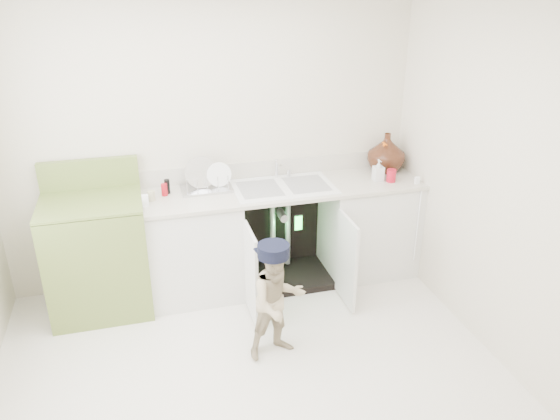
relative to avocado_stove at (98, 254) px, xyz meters
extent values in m
plane|color=beige|center=(1.00, -1.18, -0.49)|extent=(3.50, 3.50, 0.00)
cube|color=beige|center=(1.00, 0.32, 0.76)|extent=(3.50, 2.50, 0.02)
cube|color=beige|center=(1.00, -2.68, 0.76)|extent=(3.50, 2.50, 0.02)
cube|color=beige|center=(2.75, -1.18, 0.76)|extent=(2.50, 3.00, 0.02)
cube|color=silver|center=(0.75, 0.02, -0.06)|extent=(0.80, 0.60, 0.86)
cube|color=silver|center=(2.35, 0.02, -0.06)|extent=(0.80, 0.60, 0.86)
cube|color=black|center=(1.55, 0.29, -0.06)|extent=(0.80, 0.06, 0.86)
cube|color=black|center=(1.55, 0.02, -0.46)|extent=(0.80, 0.60, 0.06)
cylinder|color=gray|center=(1.48, 0.12, -0.04)|extent=(0.05, 0.05, 0.70)
cylinder|color=gray|center=(1.62, 0.12, -0.04)|extent=(0.05, 0.05, 0.70)
cylinder|color=gray|center=(1.55, 0.07, 0.13)|extent=(0.07, 0.18, 0.07)
cube|color=silver|center=(1.15, -0.48, -0.09)|extent=(0.03, 0.40, 0.76)
cube|color=silver|center=(1.95, -0.48, -0.09)|extent=(0.02, 0.40, 0.76)
cube|color=beige|center=(1.55, 0.02, 0.39)|extent=(2.44, 0.64, 0.03)
cube|color=beige|center=(1.55, 0.31, 0.48)|extent=(2.44, 0.02, 0.15)
cube|color=white|center=(1.55, 0.02, 0.40)|extent=(0.85, 0.55, 0.02)
cube|color=gray|center=(1.35, 0.02, 0.41)|extent=(0.34, 0.40, 0.01)
cube|color=gray|center=(1.76, 0.02, 0.41)|extent=(0.34, 0.40, 0.01)
cylinder|color=silver|center=(1.55, 0.24, 0.50)|extent=(0.03, 0.03, 0.17)
cylinder|color=silver|center=(1.55, 0.18, 0.57)|extent=(0.02, 0.14, 0.02)
cylinder|color=silver|center=(1.66, 0.24, 0.45)|extent=(0.04, 0.04, 0.06)
cylinder|color=white|center=(2.68, -0.29, 0.06)|extent=(0.01, 0.01, 0.70)
cube|color=white|center=(2.68, -0.20, 0.44)|extent=(0.04, 0.02, 0.06)
cube|color=silver|center=(0.92, 0.14, 0.42)|extent=(0.42, 0.28, 0.02)
cylinder|color=silver|center=(0.88, 0.16, 0.49)|extent=(0.26, 0.10, 0.25)
cylinder|color=white|center=(1.03, 0.14, 0.48)|extent=(0.21, 0.05, 0.20)
cylinder|color=silver|center=(0.75, 0.04, 0.48)|extent=(0.01, 0.01, 0.12)
cylinder|color=silver|center=(0.83, 0.04, 0.48)|extent=(0.01, 0.01, 0.12)
cylinder|color=silver|center=(0.92, 0.04, 0.48)|extent=(0.01, 0.01, 0.12)
cylinder|color=silver|center=(1.00, 0.04, 0.48)|extent=(0.01, 0.01, 0.12)
cylinder|color=silver|center=(1.09, 0.04, 0.48)|extent=(0.01, 0.01, 0.12)
imported|color=#411B12|center=(2.55, 0.16, 0.58)|extent=(0.34, 0.34, 0.35)
imported|color=#FD650D|center=(2.50, 0.12, 0.55)|extent=(0.11, 0.11, 0.28)
imported|color=silver|center=(2.39, -0.04, 0.50)|extent=(0.08, 0.09, 0.19)
cylinder|color=#B60F23|center=(2.49, -0.10, 0.46)|extent=(0.08, 0.08, 0.11)
cylinder|color=#AB0E19|center=(0.57, 0.10, 0.46)|extent=(0.05, 0.05, 0.10)
cylinder|color=tan|center=(0.46, 0.02, 0.45)|extent=(0.06, 0.06, 0.08)
cylinder|color=black|center=(0.60, 0.14, 0.47)|extent=(0.04, 0.04, 0.12)
cube|color=white|center=(0.41, -0.08, 0.45)|extent=(0.05, 0.05, 0.09)
cube|color=olive|center=(0.00, -0.01, -0.03)|extent=(0.77, 0.65, 0.94)
cube|color=olive|center=(0.00, -0.01, 0.46)|extent=(0.77, 0.65, 0.02)
cube|color=olive|center=(0.00, 0.28, 0.58)|extent=(0.77, 0.06, 0.24)
cylinder|color=black|center=(-0.19, -0.17, 0.45)|extent=(0.17, 0.17, 0.02)
cylinder|color=silver|center=(-0.19, -0.17, 0.46)|extent=(0.20, 0.20, 0.01)
cylinder|color=black|center=(-0.19, 0.15, 0.45)|extent=(0.17, 0.17, 0.02)
cylinder|color=silver|center=(-0.19, 0.15, 0.46)|extent=(0.20, 0.20, 0.01)
cylinder|color=black|center=(0.19, -0.17, 0.45)|extent=(0.17, 0.17, 0.02)
cylinder|color=silver|center=(0.19, -0.17, 0.46)|extent=(0.20, 0.20, 0.01)
cylinder|color=black|center=(0.19, 0.15, 0.45)|extent=(0.17, 0.17, 0.02)
cylinder|color=silver|center=(0.19, 0.15, 0.46)|extent=(0.20, 0.20, 0.01)
imported|color=tan|center=(1.24, -0.96, -0.06)|extent=(0.48, 0.41, 0.87)
cylinder|color=black|center=(1.24, -0.96, 0.35)|extent=(0.26, 0.26, 0.09)
cube|color=black|center=(1.22, -0.87, 0.32)|extent=(0.18, 0.12, 0.01)
cube|color=black|center=(1.58, -0.32, 0.23)|extent=(0.07, 0.01, 0.14)
cube|color=#26F23F|center=(1.58, -0.33, 0.23)|extent=(0.06, 0.00, 0.12)
camera|label=1|loc=(0.40, -4.10, 2.10)|focal=35.00mm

